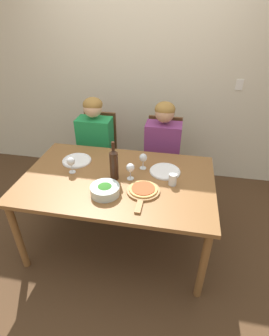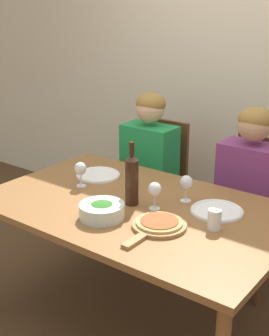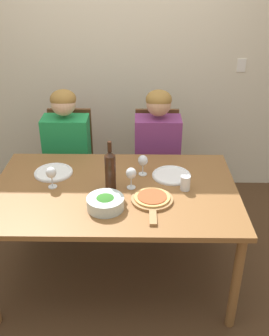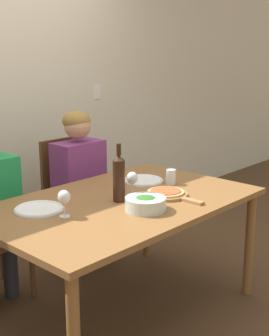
{
  "view_description": "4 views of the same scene",
  "coord_description": "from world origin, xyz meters",
  "views": [
    {
      "loc": [
        0.5,
        -1.8,
        2.04
      ],
      "look_at": [
        0.13,
        0.1,
        0.81
      ],
      "focal_mm": 28.0,
      "sensor_mm": 36.0,
      "label": 1
    },
    {
      "loc": [
        1.38,
        -1.85,
        1.79
      ],
      "look_at": [
        -0.08,
        0.09,
        0.92
      ],
      "focal_mm": 50.0,
      "sensor_mm": 36.0,
      "label": 2
    },
    {
      "loc": [
        0.17,
        -2.25,
        2.13
      ],
      "look_at": [
        0.13,
        0.16,
        0.83
      ],
      "focal_mm": 42.0,
      "sensor_mm": 36.0,
      "label": 3
    },
    {
      "loc": [
        -1.91,
        -1.88,
        1.62
      ],
      "look_at": [
        0.13,
        0.0,
        0.93
      ],
      "focal_mm": 50.0,
      "sensor_mm": 36.0,
      "label": 4
    }
  ],
  "objects": [
    {
      "name": "person_man",
      "position": [
        0.32,
        0.74,
        0.72
      ],
      "size": [
        0.47,
        0.51,
        1.2
      ],
      "color": "#28282D",
      "rests_on": "ground"
    },
    {
      "name": "wine_glass_right",
      "position": [
        0.19,
        0.2,
        0.86
      ],
      "size": [
        0.07,
        0.07,
        0.15
      ],
      "color": "silver",
      "rests_on": "dining_table"
    },
    {
      "name": "person_woman",
      "position": [
        -0.45,
        0.74,
        0.72
      ],
      "size": [
        0.47,
        0.51,
        1.2
      ],
      "color": "#28282D",
      "rests_on": "ground"
    },
    {
      "name": "broccoli_bowl",
      "position": [
        -0.04,
        -0.23,
        0.79
      ],
      "size": [
        0.23,
        0.23,
        0.08
      ],
      "color": "silver",
      "rests_on": "dining_table"
    },
    {
      "name": "wine_glass_centre",
      "position": [
        0.11,
        0.01,
        0.86
      ],
      "size": [
        0.07,
        0.07,
        0.15
      ],
      "color": "silver",
      "rests_on": "dining_table"
    },
    {
      "name": "back_wall",
      "position": [
        0.0,
        1.41,
        1.35
      ],
      "size": [
        10.0,
        0.06,
        2.7
      ],
      "color": "beige",
      "rests_on": "ground"
    },
    {
      "name": "dining_table",
      "position": [
        0.0,
        0.0,
        0.68
      ],
      "size": [
        1.65,
        1.04,
        0.76
      ],
      "color": "brown",
      "rests_on": "ground"
    },
    {
      "name": "water_tumbler",
      "position": [
        0.47,
        -0.01,
        0.81
      ],
      "size": [
        0.07,
        0.07,
        0.1
      ],
      "color": "silver",
      "rests_on": "dining_table"
    },
    {
      "name": "pizza_on_board",
      "position": [
        0.25,
        -0.15,
        0.77
      ],
      "size": [
        0.27,
        0.41,
        0.04
      ],
      "color": "#9E7042",
      "rests_on": "dining_table"
    },
    {
      "name": "wine_glass_left",
      "position": [
        -0.42,
        0.01,
        0.86
      ],
      "size": [
        0.07,
        0.07,
        0.15
      ],
      "color": "silver",
      "rests_on": "dining_table"
    },
    {
      "name": "wine_bottle",
      "position": [
        -0.02,
        -0.01,
        0.9
      ],
      "size": [
        0.07,
        0.07,
        0.35
      ],
      "color": "black",
      "rests_on": "dining_table"
    },
    {
      "name": "dinner_plate_left",
      "position": [
        -0.45,
        0.2,
        0.77
      ],
      "size": [
        0.27,
        0.27,
        0.02
      ],
      "color": "white",
      "rests_on": "dining_table"
    },
    {
      "name": "dinner_plate_right",
      "position": [
        0.4,
        0.17,
        0.77
      ],
      "size": [
        0.27,
        0.27,
        0.02
      ],
      "color": "white",
      "rests_on": "dining_table"
    },
    {
      "name": "chair_left",
      "position": [
        -0.45,
        0.86,
        0.5
      ],
      "size": [
        0.42,
        0.42,
        0.97
      ],
      "color": "brown",
      "rests_on": "ground"
    },
    {
      "name": "chair_right",
      "position": [
        0.32,
        0.86,
        0.5
      ],
      "size": [
        0.42,
        0.42,
        0.97
      ],
      "color": "brown",
      "rests_on": "ground"
    },
    {
      "name": "ground_plane",
      "position": [
        0.0,
        0.0,
        0.0
      ],
      "size": [
        40.0,
        40.0,
        0.0
      ],
      "primitive_type": "plane",
      "color": "#4C331E"
    }
  ]
}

